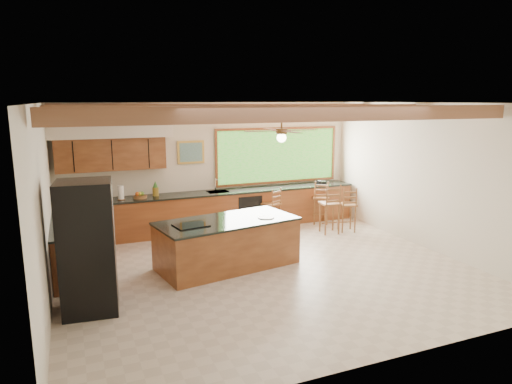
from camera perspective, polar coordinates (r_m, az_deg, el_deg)
name	(u,v)px	position (r m, az deg, el deg)	size (l,w,h in m)	color
ground	(267,270)	(8.46, 1.41, -9.70)	(7.20, 7.20, 0.00)	beige
room_shell	(245,146)	(8.47, -1.36, 5.76)	(7.27, 6.54, 3.02)	beige
counter_run	(189,217)	(10.35, -8.41, -3.16)	(7.12, 3.10, 1.26)	brown
island	(227,243)	(8.52, -3.61, -6.38)	(2.72, 1.62, 0.91)	brown
refrigerator	(88,247)	(7.02, -20.30, -6.51)	(0.83, 0.81, 1.94)	black
bar_stool_a	(272,205)	(10.84, 2.05, -1.62)	(0.48, 0.48, 1.02)	brown
bar_stool_b	(331,204)	(10.62, 9.40, -1.55)	(0.47, 0.47, 1.17)	brown
bar_stool_c	(349,205)	(10.86, 11.50, -1.66)	(0.47, 0.47, 1.07)	brown
bar_stool_d	(322,198)	(11.44, 8.21, -0.79)	(0.52, 0.52, 1.10)	brown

